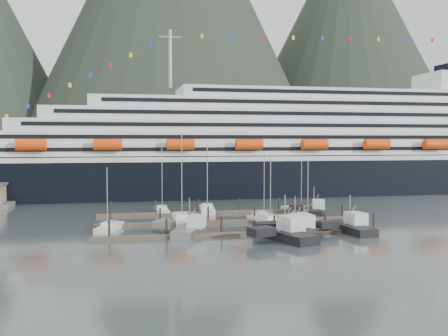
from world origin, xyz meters
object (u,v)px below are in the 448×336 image
Objects in this scene: sailboat_g at (298,210)px; sailboat_h at (305,221)px; trawler_c at (294,229)px; sailboat_c at (267,222)px; sailboat_d at (263,217)px; cruise_ship at (306,152)px; trawler_d at (349,227)px; trawler_e at (313,210)px; sailboat_e at (162,211)px; sailboat_b at (181,219)px; trawler_a at (189,229)px; sailboat_f at (207,210)px; sailboat_a at (109,228)px; trawler_b at (284,234)px.

sailboat_h is at bearing 145.07° from sailboat_g.
trawler_c is at bearing 140.67° from sailboat_h.
sailboat_d is (0.95, 6.46, -0.03)m from sailboat_c.
sailboat_d is 17.78m from trawler_c.
cruise_ship is 15.90× the size of sailboat_d.
trawler_d is (3.97, -10.44, 0.48)m from sailboat_h.
sailboat_c is 1.25× the size of trawler_e.
sailboat_c is 26.35m from sailboat_e.
sailboat_c is 17.84m from sailboat_g.
sailboat_b is 1.46× the size of trawler_d.
sailboat_c is at bearing 121.58° from sailboat_g.
sailboat_b is 16.35m from sailboat_c.
cruise_ship is 12.08× the size of sailboat_b.
trawler_c is 25.04m from trawler_e.
sailboat_g is 1.15× the size of sailboat_h.
trawler_e is (28.89, 18.19, -0.02)m from trawler_a.
cruise_ship is at bearing -39.99° from sailboat_b.
trawler_d is (10.17, -17.68, 0.49)m from sailboat_d.
sailboat_d is 1.28× the size of trawler_e.
sailboat_e is at bearing 94.53° from trawler_e.
trawler_a is (2.31, -26.69, 0.44)m from sailboat_e.
sailboat_d reaches higher than sailboat_h.
sailboat_c is 7.19m from sailboat_h.
cruise_ship is at bearing -13.51° from trawler_a.
sailboat_f is at bearing 8.41° from sailboat_c.
sailboat_b is 27.77m from sailboat_g.
cruise_ship is 17.59× the size of trawler_d.
sailboat_a reaches higher than trawler_a.
sailboat_e is 1.19× the size of sailboat_h.
sailboat_g reaches higher than trawler_d.
trawler_b is at bearing -156.88° from sailboat_e.
sailboat_d is 9.53m from sailboat_h.
sailboat_g is (10.09, 7.56, 0.01)m from sailboat_d.
sailboat_f is at bearing -10.03° from trawler_b.
sailboat_d is at bearing 129.03° from trawler_e.
trawler_d is at bearing -104.01° from cruise_ship.
cruise_ship is 47.08m from trawler_e.
trawler_a is 16.17m from trawler_b.
trawler_a is at bearing 38.10° from trawler_b.
sailboat_g is at bearing -24.91° from trawler_c.
trawler_e is at bearing -32.20° from trawler_c.
sailboat_d is 0.87× the size of sailboat_f.
trawler_c reaches higher than trawler_d.
sailboat_d is 1.07× the size of trawler_a.
sailboat_c is 1.03× the size of trawler_b.
cruise_ship is 20.35× the size of trawler_e.
trawler_e is (2.07, 21.95, -0.05)m from trawler_d.
trawler_b is (-9.01, -15.03, 0.55)m from sailboat_h.
trawler_a reaches higher than trawler_e.
sailboat_h is (7.15, -0.78, -0.02)m from sailboat_c.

